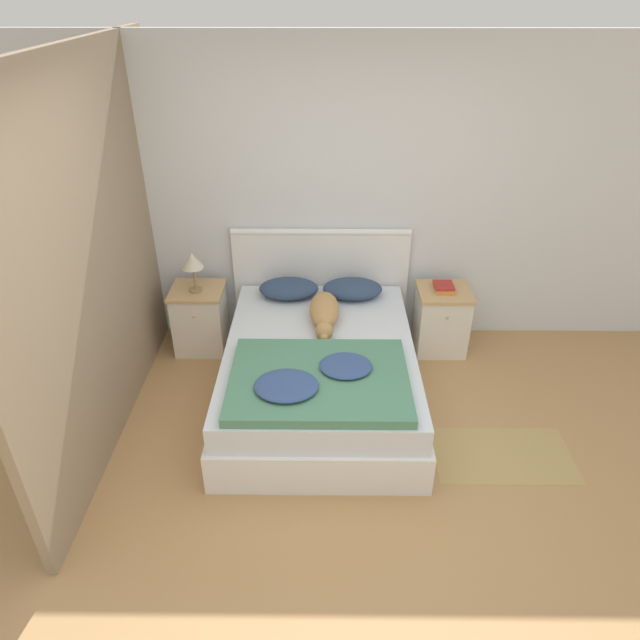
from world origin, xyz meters
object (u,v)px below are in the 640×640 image
object	(u,v)px
bed	(320,373)
pillow_right	(352,289)
nightstand_left	(200,319)
nightstand_right	(441,320)
pillow_left	(289,288)
book_stack	(444,287)
table_lamp	(192,262)
dog	(324,312)

from	to	relation	value
bed	pillow_right	size ratio (longest dim) A/B	3.86
nightstand_left	nightstand_right	distance (m)	2.11
bed	nightstand_right	size ratio (longest dim) A/B	3.34
pillow_left	book_stack	size ratio (longest dim) A/B	2.22
nightstand_left	table_lamp	xyz separation A→B (m)	(0.00, -0.03, 0.56)
bed	nightstand_right	xyz separation A→B (m)	(1.06, 0.74, 0.04)
nightstand_right	pillow_left	bearing A→B (deg)	179.38
nightstand_right	table_lamp	bearing A→B (deg)	-179.31
pillow_left	book_stack	world-z (taller)	pillow_left
book_stack	nightstand_left	bearing A→B (deg)	-179.31
table_lamp	book_stack	bearing A→B (deg)	1.38
pillow_right	dog	xyz separation A→B (m)	(-0.24, -0.42, 0.01)
nightstand_left	book_stack	distance (m)	2.13
table_lamp	pillow_left	bearing A→B (deg)	2.90
pillow_left	pillow_right	distance (m)	0.54
nightstand_left	pillow_right	distance (m)	1.36
nightstand_right	pillow_right	size ratio (longest dim) A/B	1.16
pillow_left	table_lamp	xyz separation A→B (m)	(-0.79, -0.04, 0.26)
pillow_left	dog	distance (m)	0.52
nightstand_left	nightstand_right	size ratio (longest dim) A/B	1.00
book_stack	pillow_right	bearing A→B (deg)	-179.19
pillow_left	dog	world-z (taller)	dog
bed	pillow_left	size ratio (longest dim) A/B	3.86
book_stack	pillow_left	bearing A→B (deg)	-179.52
pillow_right	table_lamp	bearing A→B (deg)	-178.28
pillow_right	book_stack	bearing A→B (deg)	0.81
bed	pillow_right	distance (m)	0.87
book_stack	table_lamp	size ratio (longest dim) A/B	0.65
pillow_right	nightstand_left	bearing A→B (deg)	-179.38
nightstand_right	dog	size ratio (longest dim) A/B	0.84
pillow_right	dog	distance (m)	0.48
book_stack	table_lamp	distance (m)	2.12
nightstand_right	book_stack	bearing A→B (deg)	104.15
bed	nightstand_left	world-z (taller)	nightstand_left
bed	nightstand_left	size ratio (longest dim) A/B	3.34
pillow_left	dog	xyz separation A→B (m)	(0.31, -0.42, 0.01)
table_lamp	nightstand_left	bearing A→B (deg)	90.00
bed	table_lamp	world-z (taller)	table_lamp
bed	nightstand_right	bearing A→B (deg)	35.07
nightstand_right	pillow_left	size ratio (longest dim) A/B	1.16
bed	nightstand_left	xyz separation A→B (m)	(-1.06, 0.74, 0.04)
table_lamp	pillow_right	bearing A→B (deg)	1.72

